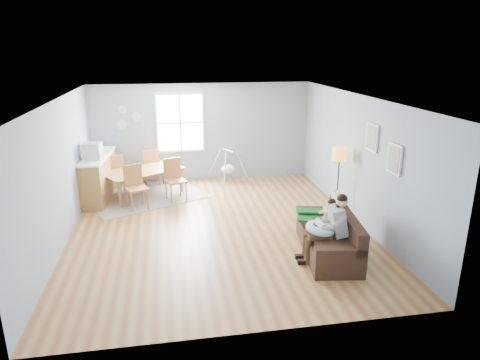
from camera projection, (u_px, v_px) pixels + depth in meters
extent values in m
cube|color=brown|center=(218.00, 230.00, 8.99)|extent=(8.40, 9.40, 0.08)
cube|color=silver|center=(216.00, 82.00, 8.08)|extent=(8.40, 9.40, 0.60)
cube|color=#8397AB|center=(199.00, 125.00, 12.96)|extent=(8.40, 0.08, 3.90)
cube|color=#8397AB|center=(275.00, 291.00, 4.20)|extent=(8.40, 0.08, 3.90)
cube|color=#8397AB|center=(408.00, 157.00, 9.25)|extent=(0.08, 9.40, 3.90)
cube|color=white|center=(180.00, 123.00, 11.65)|extent=(1.32, 0.06, 1.62)
cube|color=white|center=(180.00, 123.00, 11.62)|extent=(1.20, 0.02, 1.50)
cube|color=white|center=(180.00, 123.00, 11.61)|extent=(1.20, 0.03, 0.04)
cube|color=white|center=(180.00, 123.00, 11.61)|extent=(0.04, 0.03, 1.50)
cube|color=white|center=(395.00, 159.00, 7.53)|extent=(0.04, 0.44, 0.54)
cube|color=slate|center=(393.00, 159.00, 7.52)|extent=(0.01, 0.36, 0.46)
cube|color=white|center=(372.00, 137.00, 8.32)|extent=(0.04, 0.44, 0.54)
cube|color=slate|center=(371.00, 138.00, 8.31)|extent=(0.01, 0.36, 0.46)
cylinder|color=#9CADBC|center=(122.00, 109.00, 11.29)|extent=(0.24, 0.02, 0.24)
cylinder|color=#9CADBC|center=(136.00, 117.00, 11.40)|extent=(0.26, 0.02, 0.26)
cylinder|color=#9CADBC|center=(122.00, 125.00, 11.40)|extent=(0.28, 0.02, 0.28)
cube|color=black|center=(328.00, 243.00, 7.84)|extent=(1.12, 2.07, 0.39)
cube|color=black|center=(347.00, 223.00, 7.72)|extent=(0.47, 1.97, 0.40)
cube|color=black|center=(341.00, 252.00, 6.91)|extent=(0.86, 0.31, 0.15)
cube|color=black|center=(319.00, 212.00, 8.60)|extent=(0.86, 0.31, 0.15)
cube|color=#135623|center=(320.00, 214.00, 8.37)|extent=(1.06, 0.97, 0.04)
cube|color=beige|center=(337.00, 206.00, 8.17)|extent=(0.23, 0.50, 0.48)
cube|color=gray|center=(338.00, 221.00, 7.41)|extent=(0.35, 0.42, 0.53)
sphere|color=#D7A783|center=(342.00, 201.00, 7.31)|extent=(0.20, 0.20, 0.20)
sphere|color=black|center=(342.00, 199.00, 7.29)|extent=(0.19, 0.19, 0.19)
cylinder|color=#3A2615|center=(320.00, 237.00, 7.36)|extent=(0.42, 0.18, 0.14)
cylinder|color=#3A2615|center=(317.00, 232.00, 7.55)|extent=(0.42, 0.18, 0.14)
cylinder|color=#3A2615|center=(308.00, 251.00, 7.43)|extent=(0.12, 0.12, 0.49)
cylinder|color=#3A2615|center=(305.00, 246.00, 7.61)|extent=(0.12, 0.12, 0.49)
cube|color=black|center=(304.00, 262.00, 7.48)|extent=(0.22, 0.11, 0.08)
cube|color=black|center=(301.00, 257.00, 7.67)|extent=(0.22, 0.11, 0.08)
torus|color=#C8EBFA|center=(320.00, 228.00, 7.44)|extent=(0.53, 0.52, 0.21)
cylinder|color=silver|center=(321.00, 225.00, 7.42)|extent=(0.13, 0.28, 0.12)
sphere|color=#D7A783|center=(318.00, 220.00, 7.56)|extent=(0.10, 0.10, 0.10)
cube|color=white|center=(329.00, 216.00, 7.88)|extent=(0.25, 0.28, 0.35)
sphere|color=#D7A783|center=(332.00, 204.00, 7.81)|extent=(0.16, 0.16, 0.16)
sphere|color=black|center=(332.00, 202.00, 7.80)|extent=(0.16, 0.16, 0.16)
cylinder|color=#F93C90|center=(317.00, 225.00, 7.85)|extent=(0.29, 0.13, 0.09)
cylinder|color=#F93C90|center=(316.00, 222.00, 7.98)|extent=(0.29, 0.13, 0.09)
cylinder|color=#F93C90|center=(310.00, 233.00, 7.90)|extent=(0.07, 0.07, 0.28)
cylinder|color=#F93C90|center=(309.00, 230.00, 8.03)|extent=(0.07, 0.07, 0.28)
cylinder|color=black|center=(335.00, 214.00, 9.68)|extent=(0.27, 0.27, 0.03)
cylinder|color=black|center=(337.00, 186.00, 9.48)|extent=(0.03, 0.03, 1.36)
cylinder|color=orange|center=(340.00, 154.00, 9.26)|extent=(0.31, 0.31, 0.27)
cube|color=white|center=(353.00, 245.00, 7.67)|extent=(0.50, 0.46, 0.48)
cube|color=black|center=(344.00, 247.00, 7.60)|extent=(0.09, 0.33, 0.38)
cube|color=gray|center=(145.00, 195.00, 10.93)|extent=(3.41, 3.09, 0.01)
imported|color=brown|center=(144.00, 183.00, 10.83)|extent=(2.20, 1.92, 0.68)
cube|color=#946233|center=(137.00, 189.00, 9.90)|extent=(0.60, 0.60, 0.04)
cube|color=#946233|center=(133.00, 175.00, 9.99)|extent=(0.43, 0.20, 0.51)
cylinder|color=#946233|center=(132.00, 202.00, 9.73)|extent=(0.04, 0.04, 0.50)
cylinder|color=#946233|center=(148.00, 200.00, 9.91)|extent=(0.04, 0.04, 0.50)
cylinder|color=#946233|center=(127.00, 198.00, 10.03)|extent=(0.04, 0.04, 0.50)
cylinder|color=#946233|center=(142.00, 195.00, 10.22)|extent=(0.04, 0.04, 0.50)
cube|color=#946233|center=(176.00, 181.00, 10.44)|extent=(0.59, 0.59, 0.04)
cube|color=#946233|center=(172.00, 168.00, 10.53)|extent=(0.43, 0.18, 0.51)
cylinder|color=#946233|center=(171.00, 194.00, 10.27)|extent=(0.04, 0.04, 0.50)
cylinder|color=#946233|center=(186.00, 192.00, 10.44)|extent=(0.04, 0.04, 0.50)
cylinder|color=#946233|center=(166.00, 190.00, 10.59)|extent=(0.04, 0.04, 0.50)
cylinder|color=#946233|center=(181.00, 187.00, 10.76)|extent=(0.04, 0.04, 0.50)
cube|color=#946233|center=(114.00, 173.00, 11.12)|extent=(0.59, 0.59, 0.04)
cube|color=#946233|center=(116.00, 165.00, 10.88)|extent=(0.41, 0.21, 0.50)
cylinder|color=#946233|center=(119.00, 179.00, 11.44)|extent=(0.04, 0.04, 0.48)
cylinder|color=#946233|center=(106.00, 182.00, 11.25)|extent=(0.04, 0.04, 0.48)
cylinder|color=#946233|center=(124.00, 183.00, 11.15)|extent=(0.04, 0.04, 0.48)
cylinder|color=#946233|center=(110.00, 185.00, 10.96)|extent=(0.04, 0.04, 0.48)
cube|color=#946233|center=(150.00, 167.00, 11.67)|extent=(0.57, 0.57, 0.04)
cube|color=#946233|center=(152.00, 159.00, 11.41)|extent=(0.43, 0.17, 0.50)
cylinder|color=#946233|center=(155.00, 173.00, 11.98)|extent=(0.04, 0.04, 0.49)
cylinder|color=#946233|center=(142.00, 175.00, 11.81)|extent=(0.04, 0.04, 0.49)
cylinder|color=#946233|center=(159.00, 177.00, 11.67)|extent=(0.04, 0.04, 0.49)
cylinder|color=#946233|center=(146.00, 178.00, 11.50)|extent=(0.04, 0.04, 0.49)
cube|color=brown|center=(98.00, 178.00, 10.57)|extent=(0.69, 1.98, 1.08)
cube|color=white|center=(96.00, 156.00, 10.40)|extent=(0.73, 2.03, 0.04)
cube|color=#AAAAAF|center=(92.00, 151.00, 9.98)|extent=(0.44, 0.42, 0.39)
cube|color=black|center=(84.00, 151.00, 9.96)|extent=(0.04, 0.32, 0.27)
cylinder|color=#AAAAAF|center=(228.00, 150.00, 11.68)|extent=(0.25, 0.49, 0.04)
ellipsoid|color=beige|center=(228.00, 169.00, 11.84)|extent=(0.38, 0.38, 0.23)
cylinder|color=#AAAAAF|center=(228.00, 160.00, 11.76)|extent=(0.01, 0.01, 0.42)
cylinder|color=#AAAAAF|center=(225.00, 170.00, 11.42)|extent=(0.18, 0.44, 0.92)
cylinder|color=#AAAAAF|center=(243.00, 167.00, 11.74)|extent=(0.43, 0.20, 0.92)
cylinder|color=#AAAAAF|center=(214.00, 165.00, 11.89)|extent=(0.43, 0.20, 0.92)
cylinder|color=#AAAAAF|center=(231.00, 162.00, 12.21)|extent=(0.18, 0.44, 0.92)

